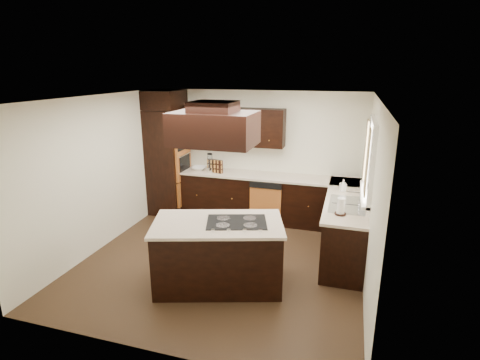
% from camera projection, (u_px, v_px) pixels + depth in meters
% --- Properties ---
extents(floor, '(4.20, 4.20, 0.02)m').
position_uv_depth(floor, '(223.00, 260.00, 5.89)').
color(floor, '#523822').
rests_on(floor, ground).
extents(ceiling, '(4.20, 4.20, 0.02)m').
position_uv_depth(ceiling, '(221.00, 97.00, 5.18)').
color(ceiling, silver).
rests_on(ceiling, ground).
extents(wall_back, '(4.20, 0.02, 2.50)m').
position_uv_depth(wall_back, '(257.00, 154.00, 7.47)').
color(wall_back, white).
rests_on(wall_back, ground).
extents(wall_front, '(4.20, 0.02, 2.50)m').
position_uv_depth(wall_front, '(149.00, 246.00, 3.60)').
color(wall_front, white).
rests_on(wall_front, ground).
extents(wall_left, '(0.02, 4.20, 2.50)m').
position_uv_depth(wall_left, '(100.00, 173.00, 6.12)').
color(wall_left, white).
rests_on(wall_left, ground).
extents(wall_right, '(0.02, 4.20, 2.50)m').
position_uv_depth(wall_right, '(372.00, 198.00, 4.95)').
color(wall_right, white).
rests_on(wall_right, ground).
extents(oven_column, '(0.65, 0.75, 2.12)m').
position_uv_depth(oven_column, '(168.00, 162.00, 7.64)').
color(oven_column, black).
rests_on(oven_column, floor).
extents(wall_oven_face, '(0.05, 0.62, 0.78)m').
position_uv_depth(wall_oven_face, '(183.00, 160.00, 7.53)').
color(wall_oven_face, '#C96E2E').
rests_on(wall_oven_face, oven_column).
extents(base_cabinets_back, '(2.93, 0.60, 0.88)m').
position_uv_depth(base_cabinets_back, '(254.00, 198.00, 7.41)').
color(base_cabinets_back, black).
rests_on(base_cabinets_back, floor).
extents(base_cabinets_right, '(0.60, 2.40, 0.88)m').
position_uv_depth(base_cabinets_right, '(345.00, 225.00, 6.10)').
color(base_cabinets_right, black).
rests_on(base_cabinets_right, floor).
extents(countertop_back, '(2.93, 0.63, 0.04)m').
position_uv_depth(countertop_back, '(254.00, 175.00, 7.26)').
color(countertop_back, beige).
rests_on(countertop_back, base_cabinets_back).
extents(countertop_right, '(0.63, 2.40, 0.04)m').
position_uv_depth(countertop_right, '(346.00, 198.00, 5.97)').
color(countertop_right, beige).
rests_on(countertop_right, base_cabinets_right).
extents(upper_cabinets, '(2.00, 0.34, 0.72)m').
position_uv_depth(upper_cabinets, '(234.00, 127.00, 7.27)').
color(upper_cabinets, black).
rests_on(upper_cabinets, wall_back).
extents(dishwasher_front, '(0.60, 0.05, 0.72)m').
position_uv_depth(dishwasher_front, '(265.00, 206.00, 7.07)').
color(dishwasher_front, '#C96E2E').
rests_on(dishwasher_front, floor).
extents(window_frame, '(0.06, 1.32, 1.12)m').
position_uv_depth(window_frame, '(371.00, 159.00, 5.36)').
color(window_frame, white).
rests_on(window_frame, wall_right).
extents(window_pane, '(0.00, 1.20, 1.00)m').
position_uv_depth(window_pane, '(373.00, 159.00, 5.35)').
color(window_pane, white).
rests_on(window_pane, wall_right).
extents(curtain_left, '(0.02, 0.34, 0.90)m').
position_uv_depth(curtain_left, '(367.00, 162.00, 4.97)').
color(curtain_left, beige).
rests_on(curtain_left, wall_right).
extents(curtain_right, '(0.02, 0.34, 0.90)m').
position_uv_depth(curtain_right, '(366.00, 149.00, 5.74)').
color(curtain_right, beige).
rests_on(curtain_right, wall_right).
extents(sink_rim, '(0.52, 0.84, 0.01)m').
position_uv_depth(sink_rim, '(347.00, 204.00, 5.64)').
color(sink_rim, silver).
rests_on(sink_rim, countertop_right).
extents(island, '(1.86, 1.36, 0.88)m').
position_uv_depth(island, '(218.00, 255.00, 5.13)').
color(island, black).
rests_on(island, floor).
extents(island_top, '(1.94, 1.44, 0.04)m').
position_uv_depth(island_top, '(218.00, 224.00, 4.99)').
color(island_top, beige).
rests_on(island_top, island).
extents(cooktop, '(0.91, 0.74, 0.01)m').
position_uv_depth(cooktop, '(237.00, 222.00, 4.99)').
color(cooktop, black).
rests_on(cooktop, island_top).
extents(range_hood, '(1.05, 0.72, 0.42)m').
position_uv_depth(range_hood, '(214.00, 129.00, 4.74)').
color(range_hood, black).
rests_on(range_hood, ceiling).
extents(hood_duct, '(0.55, 0.50, 0.13)m').
position_uv_depth(hood_duct, '(214.00, 107.00, 4.66)').
color(hood_duct, black).
rests_on(hood_duct, ceiling).
extents(blender_base, '(0.15, 0.15, 0.10)m').
position_uv_depth(blender_base, '(210.00, 170.00, 7.40)').
color(blender_base, silver).
rests_on(blender_base, countertop_back).
extents(blender_pitcher, '(0.13, 0.13, 0.26)m').
position_uv_depth(blender_pitcher, '(210.00, 161.00, 7.35)').
color(blender_pitcher, silver).
rests_on(blender_pitcher, blender_base).
extents(spice_rack, '(0.32, 0.16, 0.26)m').
position_uv_depth(spice_rack, '(215.00, 166.00, 7.36)').
color(spice_rack, black).
rests_on(spice_rack, countertop_back).
extents(mixing_bowl, '(0.31, 0.31, 0.07)m').
position_uv_depth(mixing_bowl, '(199.00, 168.00, 7.57)').
color(mixing_bowl, white).
rests_on(mixing_bowl, countertop_back).
extents(soap_bottle, '(0.12, 0.12, 0.20)m').
position_uv_depth(soap_bottle, '(343.00, 185.00, 6.23)').
color(soap_bottle, white).
rests_on(soap_bottle, countertop_right).
extents(paper_towel, '(0.12, 0.12, 0.24)m').
position_uv_depth(paper_towel, '(341.00, 207.00, 5.22)').
color(paper_towel, white).
rests_on(paper_towel, countertop_right).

